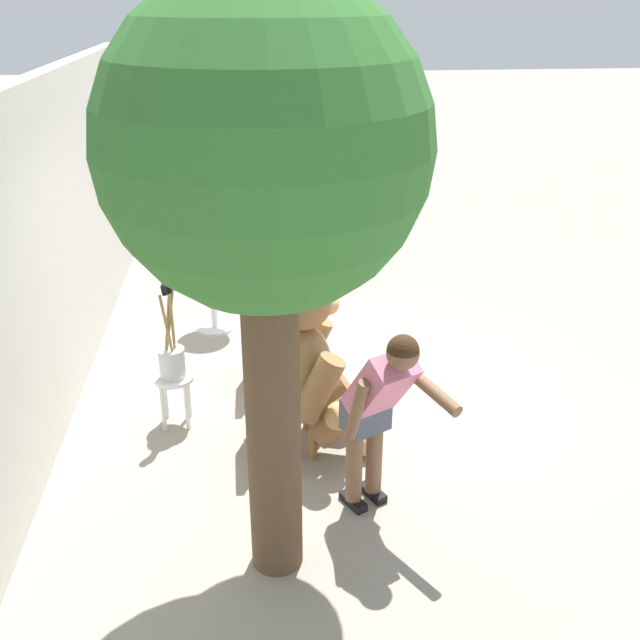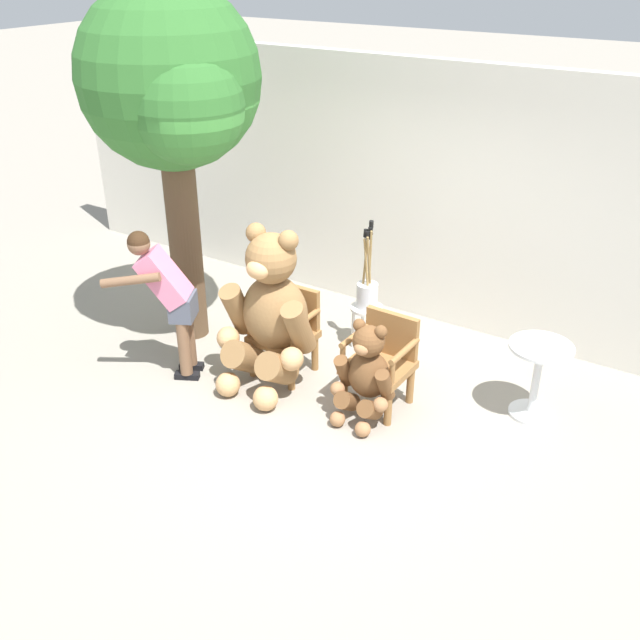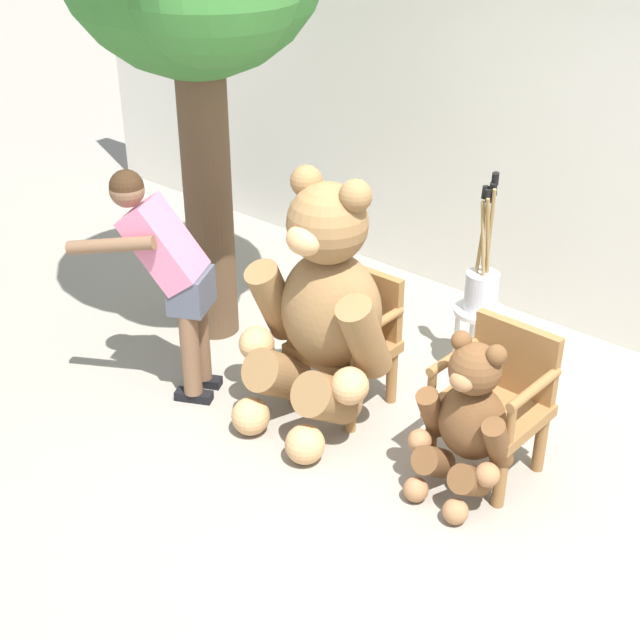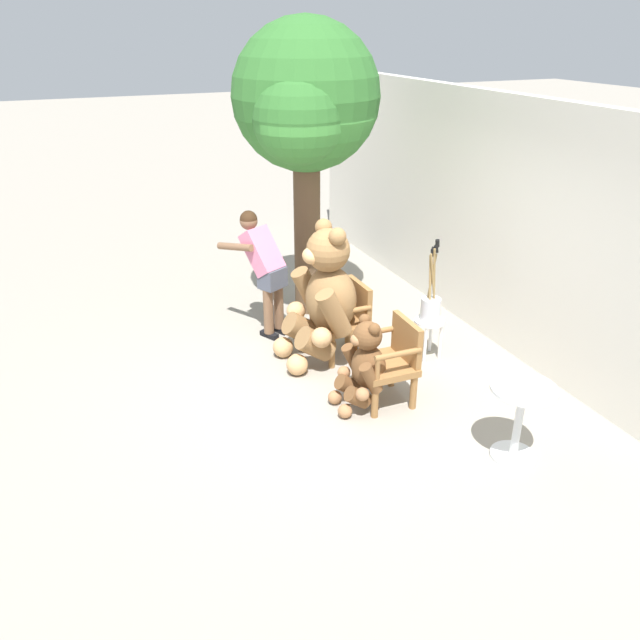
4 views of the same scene
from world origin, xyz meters
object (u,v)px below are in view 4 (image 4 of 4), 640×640
(wooden_chair_right, at_px, (391,359))
(teddy_bear_small, at_px, (364,365))
(white_stool, at_px, (429,328))
(brush_bucket, at_px, (431,304))
(teddy_bear_large, at_px, (324,296))
(wooden_chair_left, at_px, (345,317))
(round_side_table, at_px, (520,414))
(person_visitor, at_px, (264,263))
(patio_tree, at_px, (305,105))

(wooden_chair_right, xyz_separation_m, teddy_bear_small, (-0.00, -0.29, 0.00))
(white_stool, bearing_deg, brush_bucket, -111.54)
(wooden_chair_right, bearing_deg, teddy_bear_large, -165.74)
(teddy_bear_small, bearing_deg, brush_bucket, 118.94)
(white_stool, distance_m, brush_bucket, 0.30)
(wooden_chair_right, height_order, teddy_bear_small, teddy_bear_small)
(wooden_chair_right, relative_size, teddy_bear_large, 0.54)
(wooden_chair_left, relative_size, wooden_chair_right, 1.00)
(teddy_bear_large, distance_m, round_side_table, 2.47)
(wooden_chair_left, bearing_deg, teddy_bear_small, -15.61)
(person_visitor, bearing_deg, patio_tree, 116.48)
(teddy_bear_small, height_order, white_stool, teddy_bear_small)
(wooden_chair_left, bearing_deg, white_stool, 63.42)
(teddy_bear_small, xyz_separation_m, patio_tree, (-2.29, 0.32, 2.15))
(wooden_chair_left, height_order, white_stool, wooden_chair_left)
(white_stool, relative_size, round_side_table, 0.64)
(teddy_bear_small, relative_size, person_visitor, 0.64)
(teddy_bear_small, height_order, round_side_table, teddy_bear_small)
(wooden_chair_right, relative_size, teddy_bear_small, 0.90)
(teddy_bear_large, height_order, patio_tree, patio_tree)
(teddy_bear_small, height_order, patio_tree, patio_tree)
(white_stool, xyz_separation_m, patio_tree, (-1.66, -0.82, 2.26))
(person_visitor, bearing_deg, round_side_table, 20.81)
(wooden_chair_left, relative_size, teddy_bear_large, 0.54)
(white_stool, height_order, round_side_table, round_side_table)
(round_side_table, bearing_deg, brush_bucket, 171.64)
(person_visitor, distance_m, round_side_table, 3.46)
(wooden_chair_left, distance_m, person_visitor, 1.20)
(person_visitor, xyz_separation_m, round_side_table, (3.20, 1.22, -0.45))
(teddy_bear_large, distance_m, white_stool, 1.26)
(wooden_chair_right, distance_m, white_stool, 1.06)
(wooden_chair_left, xyz_separation_m, teddy_bear_large, (0.00, -0.27, 0.31))
(wooden_chair_right, xyz_separation_m, white_stool, (-0.63, 0.84, -0.11))
(round_side_table, bearing_deg, patio_tree, -171.31)
(teddy_bear_large, distance_m, patio_tree, 2.24)
(person_visitor, relative_size, patio_tree, 0.42)
(teddy_bear_large, height_order, teddy_bear_small, teddy_bear_large)
(wooden_chair_left, xyz_separation_m, patio_tree, (-1.24, 0.02, 2.15))
(wooden_chair_right, bearing_deg, person_visitor, -161.52)
(teddy_bear_small, relative_size, brush_bucket, 1.01)
(wooden_chair_right, height_order, teddy_bear_large, teddy_bear_large)
(teddy_bear_large, relative_size, round_side_table, 2.20)
(wooden_chair_right, distance_m, teddy_bear_small, 0.29)
(teddy_bear_small, height_order, brush_bucket, brush_bucket)
(wooden_chair_left, relative_size, teddy_bear_small, 0.90)
(wooden_chair_right, xyz_separation_m, teddy_bear_large, (-1.05, -0.27, 0.31))
(person_visitor, bearing_deg, brush_bucket, 48.48)
(white_stool, bearing_deg, person_visitor, -131.51)
(teddy_bear_small, bearing_deg, wooden_chair_right, 89.47)
(round_side_table, relative_size, patio_tree, 0.20)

